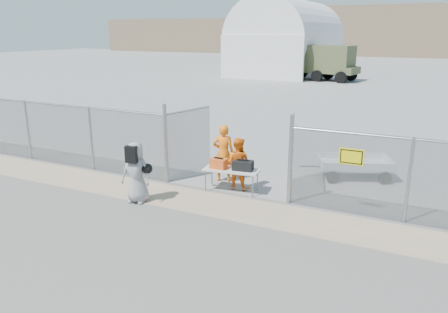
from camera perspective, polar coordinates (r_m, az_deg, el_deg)
The scene contains 14 objects.
ground at distance 11.43m, azimuth -4.38°, elevation -7.84°, with size 160.00×160.00×0.00m, color #585656.
tarmac_inside at distance 51.49m, azimuth 19.96°, elevation 10.06°, with size 160.00×80.00×0.01m, color gray.
dirt_strip at distance 12.23m, azimuth -2.04°, elevation -6.11°, with size 44.00×1.60×0.01m, color tan.
distant_hills at distance 87.01m, azimuth 26.35°, elevation 14.48°, with size 140.00×6.00×9.00m, color #7F684F, non-canonical shape.
chain_link_fence at distance 12.71m, azimuth 0.00°, elevation 0.00°, with size 40.00×0.20×2.20m, color gray, non-canonical shape.
quonset_hangar at distance 51.34m, azimuth 8.63°, elevation 15.29°, with size 9.00×18.00×8.00m, color white, non-canonical shape.
folding_table at distance 13.01m, azimuth 0.99°, elevation -3.09°, with size 1.64×0.68×0.70m, color silver, non-canonical shape.
orange_bag at distance 12.92m, azimuth -0.70°, elevation -0.92°, with size 0.47×0.32×0.30m, color #EA591D.
black_duffel at distance 12.77m, azimuth 2.48°, elevation -1.18°, with size 0.59×0.35×0.28m, color black.
security_worker_left at distance 13.70m, azimuth -0.07°, elevation 0.44°, with size 0.68×0.44×1.85m, color orange.
security_worker_right at distance 13.10m, azimuth 1.81°, elevation -0.90°, with size 0.78×0.60×1.59m, color orange.
visitor at distance 12.30m, azimuth -11.39°, elevation -2.05°, with size 0.84×0.55×1.72m, color gray.
utility_trailer at distance 14.83m, azimuth 16.65°, elevation -1.32°, with size 2.95×1.52×0.71m, color silver, non-canonical shape.
military_truck at distance 43.51m, azimuth 12.60°, elevation 11.85°, with size 6.89×2.54×3.28m, color #515734, non-canonical shape.
Camera 1 is at (5.28, -9.01, 4.64)m, focal length 35.00 mm.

